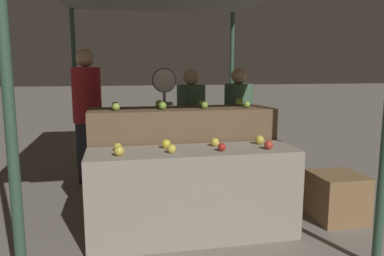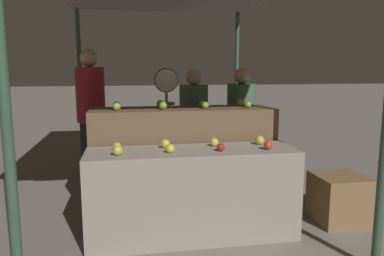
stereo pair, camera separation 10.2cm
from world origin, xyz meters
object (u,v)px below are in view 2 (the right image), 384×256
Objects in this scene: person_customer_left at (91,107)px; person_customer_right at (241,120)px; person_vendor_at_scale at (194,121)px; produce_scale at (167,104)px; wooden_crate_side at (339,199)px.

person_customer_left is 2.01m from person_customer_right.
person_vendor_at_scale is 0.99× the size of person_customer_right.
produce_scale is at bearing 146.78° from person_customer_left.
person_customer_right is 3.21× the size of wooden_crate_side.
wooden_crate_side is at bearing -33.99° from produce_scale.
person_customer_right reaches higher than wooden_crate_side.
person_vendor_at_scale is at bearing 37.76° from produce_scale.
produce_scale reaches higher than wooden_crate_side.
person_vendor_at_scale is 1.99m from wooden_crate_side.
person_customer_right is at bearing 116.46° from wooden_crate_side.
person_customer_left is 1.16× the size of person_customer_right.
wooden_crate_side is (0.65, -1.30, -0.65)m from person_customer_right.
wooden_crate_side is at bearing 135.85° from person_vendor_at_scale.
person_customer_left reaches higher than wooden_crate_side.
produce_scale reaches higher than person_vendor_at_scale.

